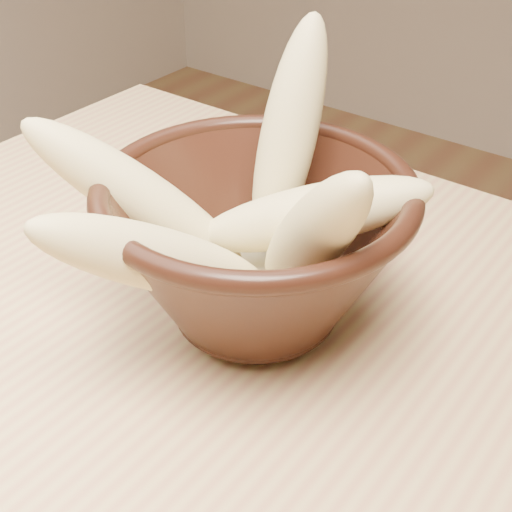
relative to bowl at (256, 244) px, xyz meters
The scene contains 7 objects.
bowl is the anchor object (origin of this frame).
milk_puddle 0.03m from the bowl, 45.00° to the right, with size 0.12×0.12×0.02m, color beige.
banana_upright 0.08m from the bowl, 103.98° to the left, with size 0.04×0.04×0.16m, color #D1C37B.
banana_left 0.08m from the bowl, 151.94° to the right, with size 0.04×0.04×0.17m, color #D1C37B.
banana_right 0.07m from the bowl, 19.01° to the right, with size 0.04×0.04×0.15m, color #D1C37B.
banana_across 0.04m from the bowl, 32.62° to the left, with size 0.04×0.04×0.16m, color #D1C37B.
banana_front 0.08m from the bowl, 103.12° to the right, with size 0.04×0.04×0.17m, color #D1C37B.
Camera 1 is at (0.02, -0.18, 1.08)m, focal length 50.00 mm.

